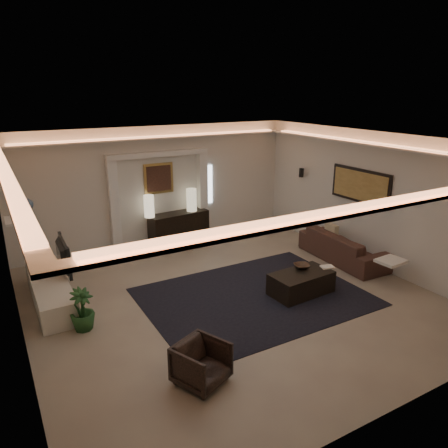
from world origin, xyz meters
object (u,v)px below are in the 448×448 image
armchair (201,364)px  console (179,227)px  coffee_table (301,284)px  sofa (343,247)px

armchair → console: bearing=45.2°
coffee_table → armchair: 3.13m
console → sofa: bearing=-51.9°
sofa → coffee_table: size_ratio=1.86×
sofa → armchair: (-4.70, -2.21, -0.03)m
armchair → coffee_table: bearing=2.1°
sofa → armchair: 5.20m
console → armchair: size_ratio=2.39×
console → sofa: (2.75, -2.92, -0.08)m
coffee_table → armchair: (-2.81, -1.38, 0.08)m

